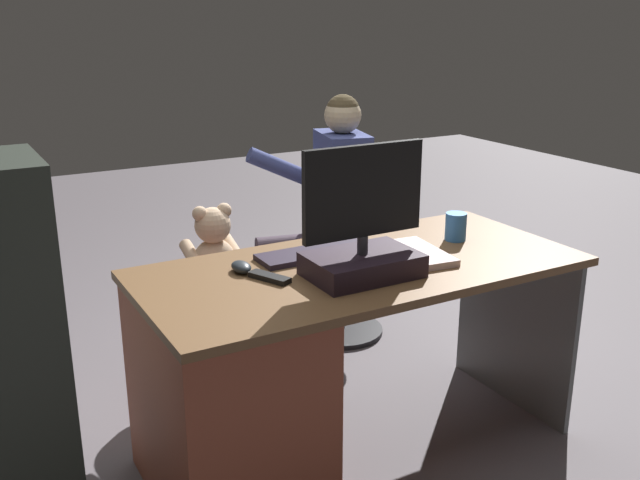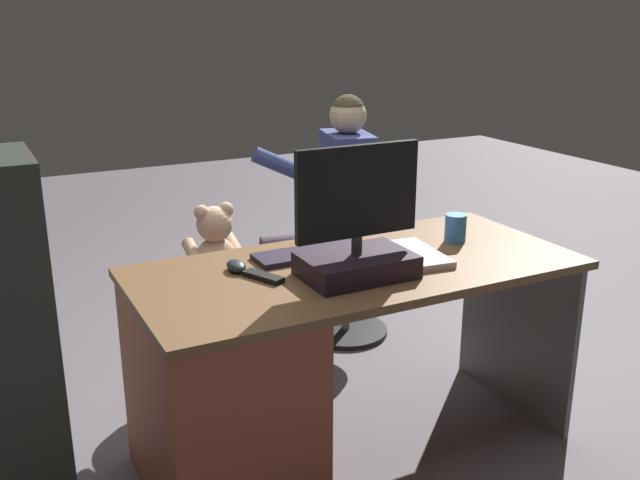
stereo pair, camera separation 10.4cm
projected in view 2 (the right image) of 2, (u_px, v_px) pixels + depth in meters
ground_plane at (308, 400)px, 3.04m from camera, size 10.00×10.00×0.00m
desk at (252, 378)px, 2.41m from camera, size 1.54×0.71×0.73m
monitor at (357, 240)px, 2.33m from camera, size 0.43×0.24×0.44m
keyboard at (312, 253)px, 2.57m from camera, size 0.42×0.14×0.02m
computer_mouse at (236, 266)px, 2.41m from camera, size 0.06×0.10×0.04m
cup at (455, 228)px, 2.71m from camera, size 0.08×0.08×0.11m
tv_remote at (263, 277)px, 2.34m from camera, size 0.10×0.15×0.02m
notebook_binder at (407, 256)px, 2.53m from camera, size 0.25×0.32×0.02m
office_chair_teddy at (219, 325)px, 3.12m from camera, size 0.48×0.48×0.47m
teddy_bear at (215, 246)px, 3.02m from camera, size 0.23×0.24×0.34m
visitor_chair at (346, 281)px, 3.59m from camera, size 0.42×0.42×0.47m
person at (332, 204)px, 3.40m from camera, size 0.60×0.56×1.20m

